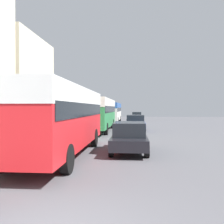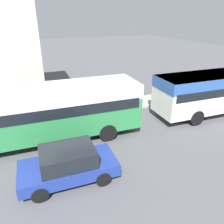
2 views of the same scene
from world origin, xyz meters
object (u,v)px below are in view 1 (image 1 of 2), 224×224
bus_third_in_line (111,110)px  car_crossing (137,116)px  bus_following (97,110)px  car_far_curb (135,123)px  car_distant (129,137)px  bus_lead (59,112)px

bus_third_in_line → car_crossing: size_ratio=2.31×
bus_following → car_far_curb: bus_following is taller
car_crossing → car_distant: size_ratio=1.11×
car_distant → bus_lead: bearing=-158.3°
car_far_curb → car_distant: 11.81m
bus_third_in_line → bus_lead: bearing=-90.5°
bus_lead → bus_following: (-0.01, 12.36, -0.02)m
bus_lead → bus_following: bearing=90.1°
car_crossing → bus_following: bearing=79.7°
bus_following → car_far_curb: bearing=10.9°
bus_lead → car_crossing: bearing=83.3°
car_crossing → car_distant: car_distant is taller
bus_third_in_line → car_far_curb: size_ratio=2.62×
car_far_curb → car_distant: car_far_curb is taller
car_crossing → bus_third_in_line: bearing=69.2°
bus_following → car_crossing: 22.94m
bus_following → car_far_curb: (3.61, 0.70, -1.19)m
car_crossing → bus_lead: bearing=83.3°
bus_following → bus_third_in_line: bus_following is taller
bus_following → bus_third_in_line: size_ratio=1.01×
car_crossing → car_far_curb: (-0.49, -21.84, 0.02)m
bus_lead → bus_following: bus_lead is taller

